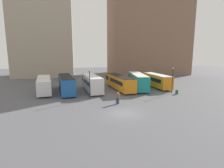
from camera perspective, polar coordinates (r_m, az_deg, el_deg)
ground_plane at (r=23.04m, az=3.71°, el=-9.51°), size 160.00×160.00×0.00m
building_block_left at (r=66.25m, az=-21.39°, el=15.50°), size 18.91×14.43×30.02m
building_block_right at (r=71.25m, az=11.63°, el=18.64°), size 28.67×16.21×37.74m
bus_0 at (r=37.66m, az=-21.31°, el=-0.08°), size 4.27×11.36×2.94m
bus_1 at (r=36.24m, az=-14.75°, el=0.20°), size 4.01×11.48×3.29m
bus_2 at (r=36.22m, az=-6.63°, el=0.42°), size 3.69×10.52×3.27m
bus_3 at (r=38.13m, az=2.33°, el=0.75°), size 3.91×12.71×2.99m
bus_4 at (r=39.09m, az=8.44°, el=1.10°), size 4.20×11.43×3.31m
bus_5 at (r=41.71m, az=14.33°, el=1.22°), size 2.89×10.12×3.02m
traveler at (r=26.98m, az=1.97°, el=-4.17°), size 0.57×0.57×1.86m
suitcase at (r=26.74m, az=1.42°, el=-6.03°), size 0.30×0.44×0.92m
lamp_post_0 at (r=29.71m, az=-7.35°, el=0.83°), size 0.28×0.28×5.08m
lamp_post_1 at (r=35.91m, az=19.18°, el=1.82°), size 0.28×0.28×5.00m
trash_bin at (r=35.74m, az=20.40°, el=-2.45°), size 0.52×0.52×0.85m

